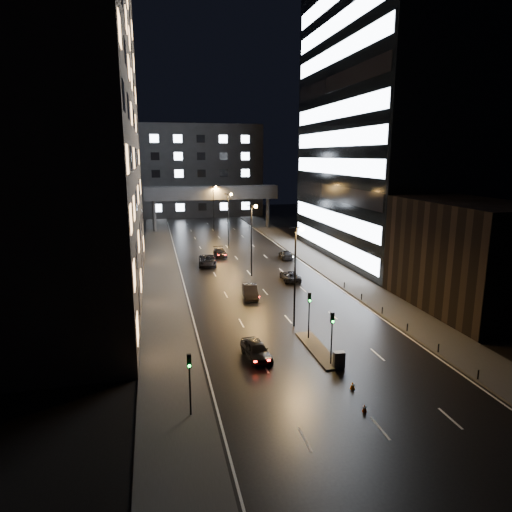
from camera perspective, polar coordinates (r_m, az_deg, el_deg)
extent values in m
plane|color=black|center=(76.32, -2.47, -0.23)|extent=(160.00, 160.00, 0.00)
cube|color=#383533|center=(70.28, -11.80, -1.54)|extent=(5.00, 110.00, 0.15)
cube|color=#383533|center=(74.86, 7.69, -0.52)|extent=(5.00, 110.00, 0.15)
cube|color=#2D2319|center=(58.07, -22.70, 14.73)|extent=(15.00, 48.00, 40.00)
cube|color=black|center=(54.88, 24.89, -0.03)|extent=(10.00, 18.00, 12.00)
cube|color=black|center=(79.35, 16.76, 16.11)|extent=(20.00, 36.00, 45.00)
cube|color=#333335|center=(131.99, -7.16, 10.54)|extent=(34.00, 14.00, 25.00)
cube|color=#333335|center=(104.44, -5.52, 7.89)|extent=(30.00, 3.00, 3.00)
cylinder|color=#333335|center=(104.10, -12.60, 4.86)|extent=(0.80, 0.80, 7.00)
cylinder|color=#333335|center=(107.38, 1.46, 5.38)|extent=(0.80, 0.80, 7.00)
cube|color=#383533|center=(41.33, 7.73, -11.50)|extent=(1.60, 8.00, 0.15)
cylinder|color=black|center=(42.81, 6.62, -7.96)|extent=(0.12, 0.12, 3.50)
cube|color=black|center=(42.09, 6.70, -5.15)|extent=(0.28, 0.22, 0.90)
sphere|color=#0CFF33|center=(42.05, 6.75, -5.57)|extent=(0.18, 0.18, 0.18)
cylinder|color=black|center=(38.05, 9.41, -10.74)|extent=(0.12, 0.12, 3.50)
cube|color=black|center=(37.24, 9.53, -7.63)|extent=(0.28, 0.22, 0.90)
sphere|color=#0CFF33|center=(37.22, 9.60, -8.10)|extent=(0.18, 0.18, 0.18)
cylinder|color=black|center=(31.19, -8.24, -16.50)|extent=(0.12, 0.12, 3.50)
cube|color=black|center=(30.19, -8.37, -12.85)|extent=(0.28, 0.22, 0.90)
sphere|color=#0CFF33|center=(30.18, -8.33, -13.44)|extent=(0.18, 0.18, 0.18)
cylinder|color=black|center=(39.53, 26.01, -13.28)|extent=(0.12, 0.12, 0.90)
cylinder|color=black|center=(43.13, 21.84, -10.73)|extent=(0.12, 0.12, 0.90)
cylinder|color=black|center=(46.99, 18.38, -8.53)|extent=(0.12, 0.12, 0.90)
cylinder|color=black|center=(51.04, 15.49, -6.66)|extent=(0.12, 0.12, 0.90)
cylinder|color=black|center=(55.25, 13.05, -5.05)|extent=(0.12, 0.12, 0.90)
cylinder|color=black|center=(59.59, 10.98, -3.66)|extent=(0.12, 0.12, 0.90)
cylinder|color=black|center=(44.92, 4.88, -2.78)|extent=(0.18, 0.18, 10.00)
cylinder|color=black|center=(43.88, 5.00, 3.53)|extent=(1.20, 0.12, 0.12)
sphere|color=#FF9E38|center=(44.08, 5.74, 3.43)|extent=(0.50, 0.50, 0.50)
cylinder|color=black|center=(63.78, -0.56, 1.84)|extent=(0.18, 0.18, 10.00)
cylinder|color=black|center=(63.05, -0.57, 6.31)|extent=(1.20, 0.12, 0.12)
sphere|color=#FF9E38|center=(63.19, -0.03, 6.23)|extent=(0.50, 0.50, 0.50)
cylinder|color=black|center=(83.18, -3.50, 4.32)|extent=(0.18, 0.18, 10.00)
cylinder|color=black|center=(82.61, -3.55, 7.76)|extent=(1.20, 0.12, 0.12)
sphere|color=#FF9E38|center=(82.72, -3.13, 7.70)|extent=(0.50, 0.50, 0.50)
cylinder|color=black|center=(102.80, -5.33, 5.86)|extent=(0.18, 0.18, 10.00)
cylinder|color=black|center=(102.35, -5.39, 8.64)|extent=(1.20, 0.12, 0.12)
sphere|color=#FF9E38|center=(102.43, -5.05, 8.59)|extent=(0.50, 0.50, 0.50)
imported|color=black|center=(39.22, 0.03, -11.65)|extent=(2.29, 4.62, 1.51)
imported|color=black|center=(54.93, -0.74, -4.46)|extent=(2.20, 4.90, 1.56)
imported|color=black|center=(71.06, -6.08, -0.58)|extent=(3.27, 6.06, 1.62)
imported|color=black|center=(77.24, -4.51, 0.44)|extent=(2.01, 4.89, 1.42)
imported|color=black|center=(62.49, 4.30, -2.50)|extent=(2.51, 4.92, 1.33)
imported|color=black|center=(75.63, 3.76, 0.17)|extent=(2.41, 4.88, 1.36)
cube|color=#4C4C4F|center=(38.06, 10.32, -12.60)|extent=(0.94, 0.56, 1.29)
cone|color=orange|center=(35.53, 11.98, -15.52)|extent=(0.40, 0.40, 0.55)
cone|color=#E34C0B|center=(32.94, 13.41, -17.98)|extent=(0.33, 0.33, 0.57)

